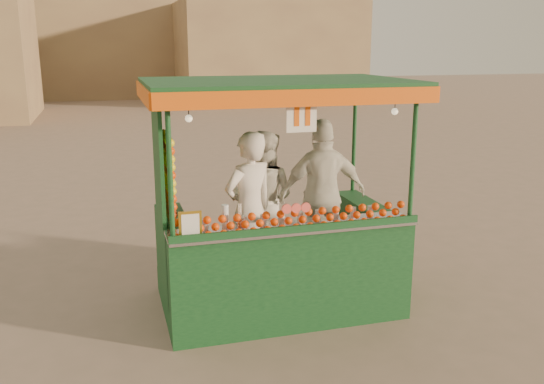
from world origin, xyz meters
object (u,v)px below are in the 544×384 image
object	(u,v)px
vendor_left	(249,210)
vendor_right	(323,195)
vendor_middle	(263,199)
juice_cart	(274,239)

from	to	relation	value
vendor_left	vendor_right	xyz separation A→B (m)	(0.95, 0.25, 0.04)
vendor_left	vendor_middle	world-z (taller)	vendor_left
juice_cart	vendor_right	world-z (taller)	juice_cart
vendor_left	vendor_middle	distance (m)	0.61
vendor_middle	vendor_right	distance (m)	0.72
vendor_left	vendor_middle	size ratio (longest dim) A/B	1.05
vendor_left	vendor_right	world-z (taller)	vendor_right
juice_cart	vendor_right	xyz separation A→B (m)	(0.70, 0.35, 0.36)
vendor_left	vendor_right	bearing A→B (deg)	171.56
vendor_middle	vendor_left	bearing A→B (deg)	96.28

